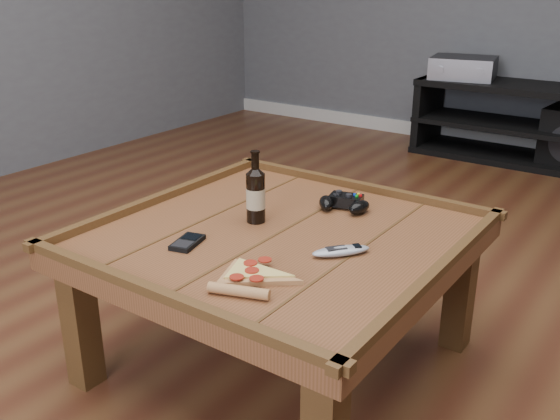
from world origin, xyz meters
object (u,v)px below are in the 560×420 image
Objects in this scene: game_controller at (344,203)px; smartphone at (187,242)px; av_receiver at (463,68)px; remote_control at (341,251)px; media_console at (526,125)px; pizza_slice at (250,277)px; beer_bottle at (256,194)px; coffee_table at (279,251)px.

smartphone is (-0.22, -0.49, -0.02)m from game_controller.
av_receiver reaches higher than game_controller.
smartphone is at bearing -114.52° from remote_control.
av_receiver is (-0.67, 2.77, 0.11)m from remote_control.
game_controller is at bearing 51.08° from smartphone.
media_console is at bearing 78.11° from game_controller.
av_receiver reaches higher than pizza_slice.
game_controller is 1.46× the size of smartphone.
pizza_slice is 1.95× the size of remote_control.
beer_bottle is 1.24× the size of game_controller.
media_console is 8.77× the size of remote_control.
game_controller reaches higher than smartphone.
pizza_slice is (0.05, -0.56, -0.01)m from game_controller.
game_controller is (0.17, 0.24, -0.07)m from beer_bottle.
media_console is 4.50× the size of pizza_slice.
coffee_table is 4.59× the size of beer_bottle.
media_console reaches higher than smartphone.
pizza_slice reaches higher than remote_control.
av_receiver is (-0.34, 2.71, 0.03)m from beer_bottle.
pizza_slice is 2.52× the size of smartphone.
coffee_table is 3.31× the size of pizza_slice.
av_receiver is (-0.45, -0.01, 0.32)m from media_console.
media_console is 0.55m from av_receiver.
smartphone is 2.98m from av_receiver.
media_console is at bearing 90.00° from coffee_table.
media_console and game_controller have the same top height.
smartphone is at bearing -127.54° from game_controller.
beer_bottle reaches higher than coffee_table.
media_console is 3.04× the size of av_receiver.
beer_bottle is 0.30m from game_controller.
game_controller is at bearing 55.01° from beer_bottle.
media_console is 2.80m from remote_control.
beer_bottle is 0.72× the size of pizza_slice.
coffee_table is 0.28m from smartphone.
beer_bottle is (-0.11, -2.72, 0.29)m from media_console.
media_console is 2.49m from game_controller.
coffee_table is 0.32m from pizza_slice.
game_controller is at bearing 76.01° from pizza_slice.
smartphone is 0.77× the size of remote_control.
media_console reaches higher than remote_control.
av_receiver reaches higher than remote_control.
remote_control reaches higher than smartphone.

